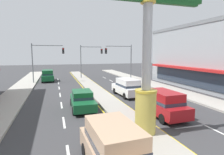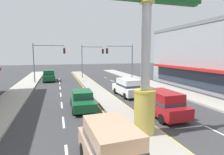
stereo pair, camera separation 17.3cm
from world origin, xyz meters
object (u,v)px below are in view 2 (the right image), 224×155
at_px(district_sign, 146,56).
at_px(sedan_near_left_lane, 82,100).
at_px(suv_far_right_lane, 112,148).
at_px(suv_far_left_oncoming, 162,103).
at_px(traffic_light_median_far, 90,56).
at_px(traffic_light_right_side, 123,56).
at_px(suv_mid_left_lane, 49,75).
at_px(storefront_right, 217,56).
at_px(suv_near_right_lane, 128,87).
at_px(traffic_light_left_side, 46,56).

relative_size(district_sign, sedan_near_left_lane, 2.00).
xyz_separation_m(suv_far_right_lane, suv_far_left_oncoming, (5.41, 5.18, 0.00)).
bearing_deg(traffic_light_median_far, suv_far_right_lane, -98.25).
relative_size(traffic_light_right_side, suv_mid_left_lane, 1.33).
xyz_separation_m(storefront_right, traffic_light_median_far, (-14.06, 15.23, -0.07)).
xyz_separation_m(storefront_right, sedan_near_left_lane, (-18.12, -4.07, -3.47)).
relative_size(traffic_light_median_far, suv_far_left_oncoming, 1.33).
relative_size(district_sign, suv_far_left_oncoming, 1.87).
bearing_deg(traffic_light_median_far, district_sign, -93.07).
distance_m(traffic_light_right_side, suv_near_right_lane, 12.43).
bearing_deg(storefront_right, suv_far_left_oncoming, -149.07).
relative_size(suv_near_right_lane, sedan_near_left_lane, 1.08).
relative_size(storefront_right, sedan_near_left_lane, 4.69).
bearing_deg(district_sign, suv_mid_left_lane, 104.29).
bearing_deg(suv_mid_left_lane, traffic_light_median_far, 13.44).
bearing_deg(sedan_near_left_lane, suv_far_right_lane, -90.03).
xyz_separation_m(traffic_light_right_side, traffic_light_median_far, (-4.93, 4.46, -0.05)).
bearing_deg(suv_far_right_lane, storefront_right, 35.21).
relative_size(traffic_light_right_side, sedan_near_left_lane, 1.43).
relative_size(traffic_light_median_far, suv_mid_left_lane, 1.33).
relative_size(district_sign, suv_mid_left_lane, 1.86).
height_order(traffic_light_left_side, suv_mid_left_lane, traffic_light_left_side).
height_order(traffic_light_median_far, suv_far_left_oncoming, traffic_light_median_far).
bearing_deg(suv_mid_left_lane, suv_near_right_lane, -58.37).
bearing_deg(suv_far_left_oncoming, suv_mid_left_lane, 112.45).
height_order(sedan_near_left_lane, suv_far_left_oncoming, suv_far_left_oncoming).
bearing_deg(traffic_light_median_far, storefront_right, -47.28).
height_order(traffic_light_left_side, suv_far_left_oncoming, traffic_light_left_side).
relative_size(storefront_right, suv_near_right_lane, 4.34).
bearing_deg(storefront_right, suv_far_right_lane, -144.79).
bearing_deg(district_sign, sedan_near_left_lane, 114.07).
xyz_separation_m(district_sign, traffic_light_median_far, (1.36, 25.35, -0.28)).
xyz_separation_m(suv_far_right_lane, suv_mid_left_lane, (-3.30, 26.26, 0.00)).
height_order(district_sign, suv_near_right_lane, district_sign).
bearing_deg(traffic_light_left_side, suv_mid_left_lane, 82.28).
bearing_deg(traffic_light_median_far, sedan_near_left_lane, -101.88).
distance_m(district_sign, storefront_right, 18.44).
height_order(traffic_light_left_side, traffic_light_right_side, same).
height_order(sedan_near_left_lane, suv_mid_left_lane, suv_mid_left_lane).
height_order(traffic_light_right_side, traffic_light_median_far, same).
relative_size(district_sign, traffic_light_right_side, 1.40).
xyz_separation_m(traffic_light_median_far, suv_near_right_lane, (1.35, -15.91, -3.21)).
distance_m(storefront_right, traffic_light_left_side, 24.51).
xyz_separation_m(traffic_light_left_side, suv_far_right_lane, (3.58, -24.17, -3.26)).
bearing_deg(suv_far_left_oncoming, district_sign, -137.30).
xyz_separation_m(traffic_light_left_side, traffic_light_median_far, (7.65, 3.85, -0.05)).
height_order(suv_near_right_lane, suv_far_right_lane, same).
distance_m(district_sign, traffic_light_median_far, 25.38).
bearing_deg(sedan_near_left_lane, suv_mid_left_lane, 100.67).
bearing_deg(sedan_near_left_lane, storefront_right, 12.64).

